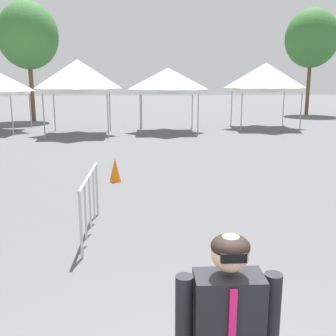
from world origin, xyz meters
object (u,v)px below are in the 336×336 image
at_px(tree_behind_tents_left, 28,36).
at_px(traffic_cone_lot_center, 115,170).
at_px(canopy_tent_left_of_center, 168,81).
at_px(canopy_tent_behind_right, 78,76).
at_px(crowd_barrier_mid_lot, 89,193).
at_px(canopy_tent_far_left, 266,77).
at_px(tree_behind_tents_center, 312,38).

height_order(tree_behind_tents_left, traffic_cone_lot_center, tree_behind_tents_left).
distance_m(canopy_tent_left_of_center, traffic_cone_lot_center, 11.05).
xyz_separation_m(canopy_tent_behind_right, traffic_cone_lot_center, (2.10, -9.73, -2.52)).
distance_m(canopy_tent_behind_right, crowd_barrier_mid_lot, 13.72).
distance_m(canopy_tent_behind_right, traffic_cone_lot_center, 10.27).
height_order(canopy_tent_far_left, crowd_barrier_mid_lot, canopy_tent_far_left).
relative_size(tree_behind_tents_center, tree_behind_tents_left, 1.05).
bearing_deg(traffic_cone_lot_center, canopy_tent_far_left, 55.79).
bearing_deg(canopy_tent_far_left, crowd_barrier_mid_lot, -118.13).
relative_size(canopy_tent_far_left, tree_behind_tents_left, 0.48).
relative_size(tree_behind_tents_left, crowd_barrier_mid_lot, 3.58).
bearing_deg(tree_behind_tents_center, tree_behind_tents_left, -171.23).
bearing_deg(traffic_cone_lot_center, canopy_tent_left_of_center, 77.26).
bearing_deg(canopy_tent_behind_right, traffic_cone_lot_center, -77.85).
distance_m(canopy_tent_behind_right, tree_behind_tents_center, 19.40).
distance_m(canopy_tent_left_of_center, crowd_barrier_mid_lot, 14.62).
bearing_deg(tree_behind_tents_left, canopy_tent_behind_right, -61.37).
bearing_deg(canopy_tent_left_of_center, tree_behind_tents_center, 38.72).
bearing_deg(tree_behind_tents_center, crowd_barrier_mid_lot, -121.36).
bearing_deg(tree_behind_tents_center, canopy_tent_behind_right, -147.77).
distance_m(tree_behind_tents_center, tree_behind_tents_left, 20.36).
bearing_deg(canopy_tent_behind_right, canopy_tent_far_left, 10.74).
xyz_separation_m(canopy_tent_far_left, traffic_cone_lot_center, (-7.90, -11.63, -2.48)).
bearing_deg(canopy_tent_far_left, traffic_cone_lot_center, -124.21).
distance_m(tree_behind_tents_left, crowd_barrier_mid_lot, 21.84).
bearing_deg(traffic_cone_lot_center, tree_behind_tents_center, 54.70).
bearing_deg(canopy_tent_left_of_center, tree_behind_tents_left, 142.96).
height_order(canopy_tent_far_left, tree_behind_tents_left, tree_behind_tents_left).
height_order(canopy_tent_left_of_center, canopy_tent_far_left, canopy_tent_far_left).
height_order(tree_behind_tents_center, traffic_cone_lot_center, tree_behind_tents_center).
bearing_deg(canopy_tent_left_of_center, canopy_tent_behind_right, -169.74).
relative_size(tree_behind_tents_left, traffic_cone_lot_center, 11.70).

